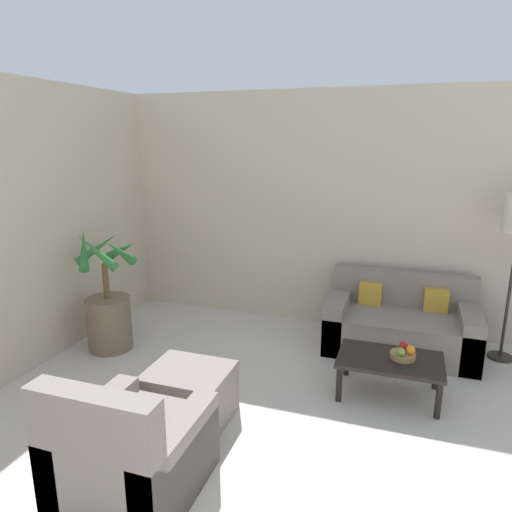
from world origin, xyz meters
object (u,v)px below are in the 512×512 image
Objects in this scene: sofa_loveseat at (400,325)px; orange_fruit at (411,350)px; potted_palm at (108,311)px; fruit_bowl at (403,356)px; apple_green at (401,352)px; ottoman at (190,394)px; coffee_table at (390,363)px; armchair at (131,456)px; apple_red at (404,346)px.

orange_fruit is (0.10, -0.95, 0.17)m from sofa_loveseat.
fruit_bowl is at bearing 0.42° from potted_palm.
apple_green is 1.77m from ottoman.
coffee_table is 1.38× the size of ottoman.
potted_palm is 17.83× the size of apple_green.
coffee_table is 0.13m from fruit_bowl.
armchair reaches higher than sofa_loveseat.
ottoman is (-1.55, -0.82, -0.22)m from apple_green.
apple_red is (0.00, 0.06, 0.06)m from fruit_bowl.
potted_palm is 1.49× the size of coffee_table.
armchair is (-1.50, -2.68, 0.02)m from sofa_loveseat.
fruit_bowl is (0.04, -0.95, 0.11)m from sofa_loveseat.
apple_red is at bearing -87.37° from sofa_loveseat.
sofa_loveseat is 1.70× the size of armchair.
coffee_table is 4.06× the size of fruit_bowl.
coffee_table is at bearing 161.34° from apple_green.
potted_palm reaches higher than orange_fruit.
potted_palm is at bearing 129.28° from armchair.
potted_palm is 2.94m from apple_red.
orange_fruit is (0.16, 0.03, 0.13)m from coffee_table.
orange_fruit is (0.08, 0.06, 0.00)m from apple_green.
apple_green is (2.92, -0.04, 0.01)m from potted_palm.
fruit_bowl is 1.81m from ottoman.
apple_red is at bearing 49.48° from armchair.
ottoman is at bearing -152.11° from apple_green.
potted_palm reaches higher than coffee_table.
orange_fruit is at bearing 37.10° from apple_green.
armchair is (-1.59, -1.73, -0.15)m from orange_fruit.
armchair is (1.40, -1.72, -0.14)m from potted_palm.
orange_fruit is 0.12× the size of ottoman.
orange_fruit is at bearing 47.40° from armchair.
coffee_table is 0.21m from orange_fruit.
orange_fruit reaches higher than coffee_table.
armchair is at bearing -50.72° from potted_palm.
ottoman is at bearing -150.63° from fruit_bowl.
potted_palm is 3.06m from sofa_loveseat.
fruit_bowl is 2.94× the size of apple_green.
apple_red is (0.04, -0.89, 0.17)m from sofa_loveseat.
orange_fruit is at bearing 11.01° from coffee_table.
apple_red reaches higher than fruit_bowl.
potted_palm is 2.06× the size of ottoman.
armchair is at bearing -130.52° from apple_red.
orange_fruit is at bearing -3.99° from fruit_bowl.
armchair is at bearing -130.15° from coffee_table.
potted_palm is 2.84m from coffee_table.
orange_fruit is (0.06, -0.06, -0.00)m from apple_red.
coffee_table is (-0.06, -0.98, 0.04)m from sofa_loveseat.
fruit_bowl is at bearing 48.54° from armchair.
apple_red is (2.94, 0.08, 0.01)m from potted_palm.
fruit_bowl is 2.32m from armchair.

